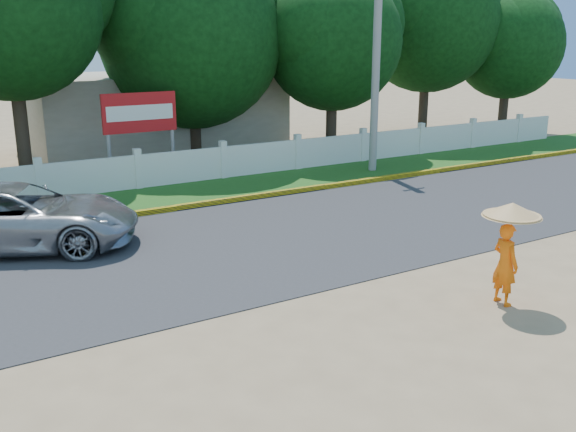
{
  "coord_description": "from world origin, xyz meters",
  "views": [
    {
      "loc": [
        -6.33,
        -8.41,
        4.72
      ],
      "look_at": [
        0.0,
        2.0,
        1.3
      ],
      "focal_mm": 40.0,
      "sensor_mm": 36.0,
      "label": 1
    }
  ],
  "objects_px": {
    "monk_with_parasol": "(508,239)",
    "billboard": "(140,117)",
    "vehicle": "(18,217)",
    "utility_pole": "(376,75)"
  },
  "relations": [
    {
      "from": "vehicle",
      "to": "utility_pole",
      "type": "bearing_deg",
      "value": -53.0
    },
    {
      "from": "utility_pole",
      "to": "billboard",
      "type": "distance_m",
      "value": 8.24
    },
    {
      "from": "utility_pole",
      "to": "billboard",
      "type": "relative_size",
      "value": 2.32
    },
    {
      "from": "utility_pole",
      "to": "monk_with_parasol",
      "type": "distance_m",
      "value": 12.24
    },
    {
      "from": "vehicle",
      "to": "monk_with_parasol",
      "type": "bearing_deg",
      "value": -114.12
    },
    {
      "from": "monk_with_parasol",
      "to": "billboard",
      "type": "xyz_separation_m",
      "value": [
        -2.17,
        13.44,
        0.9
      ]
    },
    {
      "from": "vehicle",
      "to": "billboard",
      "type": "relative_size",
      "value": 1.81
    },
    {
      "from": "utility_pole",
      "to": "monk_with_parasol",
      "type": "height_order",
      "value": "utility_pole"
    },
    {
      "from": "vehicle",
      "to": "billboard",
      "type": "distance_m",
      "value": 7.42
    },
    {
      "from": "monk_with_parasol",
      "to": "billboard",
      "type": "bearing_deg",
      "value": 99.18
    }
  ]
}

